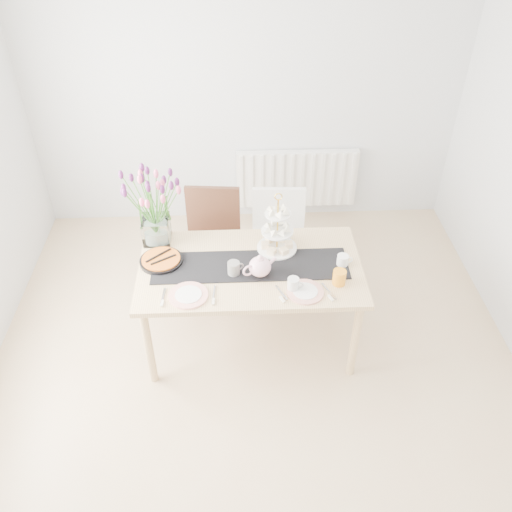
{
  "coord_description": "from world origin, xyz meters",
  "views": [
    {
      "loc": [
        -0.11,
        -2.49,
        3.23
      ],
      "look_at": [
        0.02,
        0.43,
        0.88
      ],
      "focal_mm": 38.0,
      "sensor_mm": 36.0,
      "label": 1
    }
  ],
  "objects_px": {
    "dining_table": "(250,274)",
    "mug_orange": "(339,277)",
    "plate_right": "(305,292)",
    "radiator": "(297,179)",
    "chair_white": "(279,234)",
    "mug_white": "(293,284)",
    "teapot": "(260,267)",
    "mug_grey": "(234,268)",
    "tulip_vase": "(152,196)",
    "chair_brown": "(212,234)",
    "cream_jug": "(343,260)",
    "plate_left": "(188,295)",
    "cake_stand": "(277,236)",
    "tart_tin": "(161,260)"
  },
  "relations": [
    {
      "from": "chair_white",
      "to": "dining_table",
      "type": "bearing_deg",
      "value": -108.24
    },
    {
      "from": "teapot",
      "to": "mug_grey",
      "type": "bearing_deg",
      "value": 148.39
    },
    {
      "from": "radiator",
      "to": "cream_jug",
      "type": "distance_m",
      "value": 1.76
    },
    {
      "from": "dining_table",
      "to": "tart_tin",
      "type": "height_order",
      "value": "tart_tin"
    },
    {
      "from": "tulip_vase",
      "to": "mug_orange",
      "type": "bearing_deg",
      "value": -23.13
    },
    {
      "from": "teapot",
      "to": "mug_orange",
      "type": "height_order",
      "value": "teapot"
    },
    {
      "from": "tulip_vase",
      "to": "mug_white",
      "type": "height_order",
      "value": "tulip_vase"
    },
    {
      "from": "mug_grey",
      "to": "mug_white",
      "type": "xyz_separation_m",
      "value": [
        0.4,
        -0.18,
        -0.0
      ]
    },
    {
      "from": "dining_table",
      "to": "mug_orange",
      "type": "height_order",
      "value": "mug_orange"
    },
    {
      "from": "cream_jug",
      "to": "cake_stand",
      "type": "bearing_deg",
      "value": 157.04
    },
    {
      "from": "chair_white",
      "to": "tulip_vase",
      "type": "bearing_deg",
      "value": -157.16
    },
    {
      "from": "chair_white",
      "to": "plate_left",
      "type": "bearing_deg",
      "value": -122.34
    },
    {
      "from": "dining_table",
      "to": "plate_right",
      "type": "relative_size",
      "value": 6.34
    },
    {
      "from": "dining_table",
      "to": "plate_right",
      "type": "distance_m",
      "value": 0.47
    },
    {
      "from": "radiator",
      "to": "chair_white",
      "type": "distance_m",
      "value": 1.05
    },
    {
      "from": "chair_brown",
      "to": "cream_jug",
      "type": "bearing_deg",
      "value": -31.62
    },
    {
      "from": "radiator",
      "to": "mug_white",
      "type": "distance_m",
      "value": 2.01
    },
    {
      "from": "mug_grey",
      "to": "plate_right",
      "type": "height_order",
      "value": "mug_grey"
    },
    {
      "from": "tart_tin",
      "to": "plate_right",
      "type": "height_order",
      "value": "tart_tin"
    },
    {
      "from": "cake_stand",
      "to": "chair_brown",
      "type": "bearing_deg",
      "value": 134.46
    },
    {
      "from": "mug_grey",
      "to": "plate_right",
      "type": "relative_size",
      "value": 0.41
    },
    {
      "from": "dining_table",
      "to": "tulip_vase",
      "type": "height_order",
      "value": "tulip_vase"
    },
    {
      "from": "tulip_vase",
      "to": "cream_jug",
      "type": "distance_m",
      "value": 1.44
    },
    {
      "from": "chair_white",
      "to": "cake_stand",
      "type": "bearing_deg",
      "value": -94.09
    },
    {
      "from": "teapot",
      "to": "mug_orange",
      "type": "relative_size",
      "value": 2.3
    },
    {
      "from": "plate_right",
      "to": "tulip_vase",
      "type": "bearing_deg",
      "value": 148.84
    },
    {
      "from": "teapot",
      "to": "plate_right",
      "type": "relative_size",
      "value": 0.99
    },
    {
      "from": "dining_table",
      "to": "chair_white",
      "type": "height_order",
      "value": "chair_white"
    },
    {
      "from": "chair_white",
      "to": "mug_orange",
      "type": "xyz_separation_m",
      "value": [
        0.34,
        -0.9,
        0.28
      ]
    },
    {
      "from": "cake_stand",
      "to": "cream_jug",
      "type": "bearing_deg",
      "value": -24.3
    },
    {
      "from": "chair_brown",
      "to": "dining_table",
      "type": "bearing_deg",
      "value": -61.94
    },
    {
      "from": "cream_jug",
      "to": "chair_white",
      "type": "bearing_deg",
      "value": 120.58
    },
    {
      "from": "chair_white",
      "to": "cake_stand",
      "type": "relative_size",
      "value": 2.06
    },
    {
      "from": "radiator",
      "to": "dining_table",
      "type": "xyz_separation_m",
      "value": [
        -0.52,
        -1.71,
        0.22
      ]
    },
    {
      "from": "teapot",
      "to": "tart_tin",
      "type": "xyz_separation_m",
      "value": [
        -0.7,
        0.18,
        -0.06
      ]
    },
    {
      "from": "radiator",
      "to": "chair_white",
      "type": "xyz_separation_m",
      "value": [
        -0.26,
        -1.01,
        0.07
      ]
    },
    {
      "from": "tulip_vase",
      "to": "plate_right",
      "type": "height_order",
      "value": "tulip_vase"
    },
    {
      "from": "radiator",
      "to": "chair_brown",
      "type": "xyz_separation_m",
      "value": [
        -0.82,
        -1.01,
        0.08
      ]
    },
    {
      "from": "chair_brown",
      "to": "tulip_vase",
      "type": "bearing_deg",
      "value": -132.64
    },
    {
      "from": "cream_jug",
      "to": "tulip_vase",
      "type": "bearing_deg",
      "value": 166.58
    },
    {
      "from": "dining_table",
      "to": "plate_right",
      "type": "xyz_separation_m",
      "value": [
        0.36,
        -0.29,
        0.08
      ]
    },
    {
      "from": "dining_table",
      "to": "mug_orange",
      "type": "relative_size",
      "value": 14.67
    },
    {
      "from": "mug_white",
      "to": "mug_orange",
      "type": "height_order",
      "value": "mug_orange"
    },
    {
      "from": "cake_stand",
      "to": "teapot",
      "type": "distance_m",
      "value": 0.33
    },
    {
      "from": "radiator",
      "to": "cream_jug",
      "type": "relative_size",
      "value": 14.42
    },
    {
      "from": "plate_right",
      "to": "radiator",
      "type": "bearing_deg",
      "value": 85.36
    },
    {
      "from": "cake_stand",
      "to": "mug_white",
      "type": "bearing_deg",
      "value": -80.42
    },
    {
      "from": "cake_stand",
      "to": "cream_jug",
      "type": "xyz_separation_m",
      "value": [
        0.45,
        -0.21,
        -0.08
      ]
    },
    {
      "from": "dining_table",
      "to": "plate_right",
      "type": "height_order",
      "value": "plate_right"
    },
    {
      "from": "mug_orange",
      "to": "chair_brown",
      "type": "bearing_deg",
      "value": 78.0
    }
  ]
}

